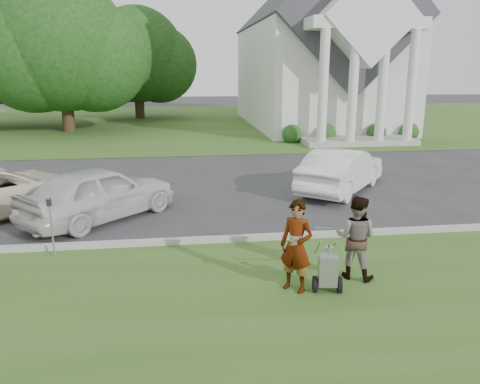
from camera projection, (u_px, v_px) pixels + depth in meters
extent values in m
plane|color=#333335|center=(220.00, 251.00, 10.78)|extent=(120.00, 120.00, 0.00)
cube|color=#33561D|center=(236.00, 317.00, 7.91)|extent=(80.00, 7.00, 0.01)
cube|color=#33561D|center=(189.00, 121.00, 36.65)|extent=(80.00, 30.00, 0.01)
cube|color=#9E9E93|center=(218.00, 240.00, 11.29)|extent=(80.00, 0.18, 0.15)
cube|color=white|center=(313.00, 76.00, 34.01)|extent=(9.00, 16.00, 7.00)
cube|color=#38383D|center=(315.00, 25.00, 33.10)|extent=(9.19, 17.00, 9.19)
cube|color=#9E9E93|center=(357.00, 141.00, 26.06)|extent=(6.20, 2.60, 0.30)
cylinder|color=white|center=(323.00, 89.00, 24.06)|extent=(0.50, 0.50, 6.00)
cylinder|color=white|center=(353.00, 89.00, 24.26)|extent=(0.50, 0.50, 6.00)
cylinder|color=white|center=(382.00, 89.00, 24.46)|extent=(0.50, 0.50, 6.00)
cylinder|color=white|center=(411.00, 89.00, 24.67)|extent=(0.50, 0.50, 6.00)
cube|color=white|center=(366.00, 24.00, 24.28)|extent=(6.20, 2.00, 0.60)
cube|color=white|center=(367.00, 18.00, 24.20)|extent=(5.09, 2.20, 5.09)
sphere|color=#1E4C19|center=(292.00, 134.00, 26.40)|extent=(1.10, 1.10, 1.10)
sphere|color=#1E4C19|center=(326.00, 134.00, 26.65)|extent=(1.10, 1.10, 1.10)
sphere|color=#1E4C19|center=(376.00, 133.00, 27.03)|extent=(1.10, 1.10, 1.10)
sphere|color=#1E4C19|center=(409.00, 132.00, 27.28)|extent=(1.10, 1.10, 1.10)
cylinder|color=#332316|center=(67.00, 107.00, 30.44)|extent=(0.76, 0.76, 3.20)
sphere|color=#173D12|center=(61.00, 44.00, 29.43)|extent=(8.40, 8.40, 8.40)
sphere|color=#173D12|center=(94.00, 58.00, 30.17)|extent=(6.89, 6.89, 6.89)
sphere|color=#173D12|center=(33.00, 54.00, 29.09)|extent=(7.22, 7.22, 7.22)
sphere|color=#173D12|center=(14.00, 51.00, 32.18)|extent=(7.54, 7.54, 7.54)
cylinder|color=#332316|center=(139.00, 100.00, 38.63)|extent=(0.76, 0.76, 3.00)
sphere|color=#173D12|center=(137.00, 55.00, 37.71)|extent=(7.60, 7.60, 7.60)
sphere|color=#173D12|center=(159.00, 65.00, 38.41)|extent=(6.23, 6.23, 6.23)
sphere|color=#173D12|center=(118.00, 62.00, 37.38)|extent=(6.54, 6.54, 6.54)
cylinder|color=black|center=(315.00, 284.00, 8.78)|extent=(0.13, 0.32, 0.31)
cylinder|color=black|center=(339.00, 285.00, 8.76)|extent=(0.13, 0.32, 0.31)
cylinder|color=#2D2D33|center=(327.00, 284.00, 8.77)|extent=(0.52, 0.13, 0.04)
cube|color=#979BA0|center=(328.00, 270.00, 8.70)|extent=(0.39, 0.34, 0.57)
cone|color=#979BA0|center=(329.00, 251.00, 8.60)|extent=(0.21, 0.21, 0.17)
cylinder|color=#2D2D33|center=(329.00, 247.00, 8.58)|extent=(0.04, 0.04, 0.06)
cylinder|color=#979BA0|center=(318.00, 247.00, 9.12)|extent=(0.17, 0.76, 0.55)
cylinder|color=#979BA0|center=(333.00, 248.00, 9.11)|extent=(0.17, 0.76, 0.55)
cylinder|color=#979BA0|center=(323.00, 228.00, 9.41)|extent=(0.33, 0.09, 0.03)
imported|color=#999999|center=(296.00, 247.00, 8.66)|extent=(0.76, 0.74, 1.76)
imported|color=#999999|center=(355.00, 238.00, 9.21)|extent=(1.03, 0.98, 1.69)
cylinder|color=#979BA0|center=(52.00, 231.00, 10.35)|extent=(0.04, 0.04, 1.18)
cube|color=#2D2D33|center=(49.00, 202.00, 10.18)|extent=(0.10, 0.07, 0.18)
cylinder|color=#979BA0|center=(48.00, 198.00, 10.16)|extent=(0.09, 0.09, 0.03)
imported|color=silver|center=(99.00, 193.00, 12.86)|extent=(4.41, 4.41, 1.52)
imported|color=white|center=(341.00, 170.00, 15.85)|extent=(4.05, 4.45, 1.47)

